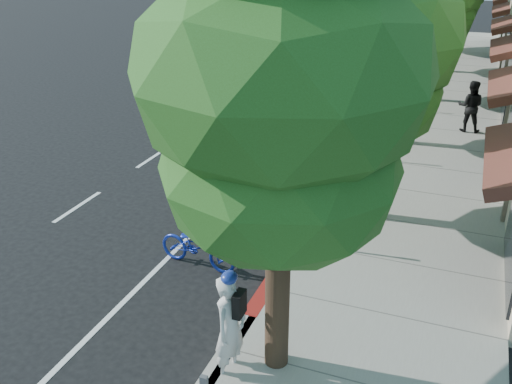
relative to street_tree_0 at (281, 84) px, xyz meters
The scene contains 14 objects.
ground 5.40m from the street_tree_0, 114.23° to the left, with size 120.00×120.00×0.00m, color black.
sidewalk 11.21m from the street_tree_0, 82.03° to the left, with size 4.60×56.00×0.15m, color gray.
curb 11.15m from the street_tree_0, 95.14° to the left, with size 0.30×56.00×0.15m, color #9E998E.
curb_red_segment 5.78m from the street_tree_0, 106.70° to the left, with size 0.32×4.00×0.15m, color maroon.
street_tree_0 is the anchor object (origin of this frame).
street_tree_1 6.01m from the street_tree_0, 90.00° to the left, with size 4.51×4.51×7.34m.
street_tree_2 12.03m from the street_tree_0, 90.00° to the left, with size 3.81×3.81×6.55m.
cyclist 4.05m from the street_tree_0, 147.07° to the right, with size 0.70×0.46×1.92m, color silver.
bicycle 5.76m from the street_tree_0, 137.36° to the left, with size 0.66×1.89×0.99m, color #172B9F.
silver_suv 10.22m from the street_tree_0, 109.35° to the left, with size 2.75×5.96×1.66m, color silver.
dark_sedan 17.27m from the street_tree_0, 100.26° to the left, with size 1.66×4.77×1.57m, color #212527.
white_pickup 22.70m from the street_tree_0, 97.98° to the left, with size 2.49×6.13×1.78m, color silver.
dark_suv_far 28.46m from the street_tree_0, 94.56° to the left, with size 1.77×4.40×1.50m, color black.
pedestrian 14.85m from the street_tree_0, 80.06° to the left, with size 0.91×0.71×1.86m, color black.
Camera 1 is at (3.31, -9.24, 6.81)m, focal length 40.00 mm.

